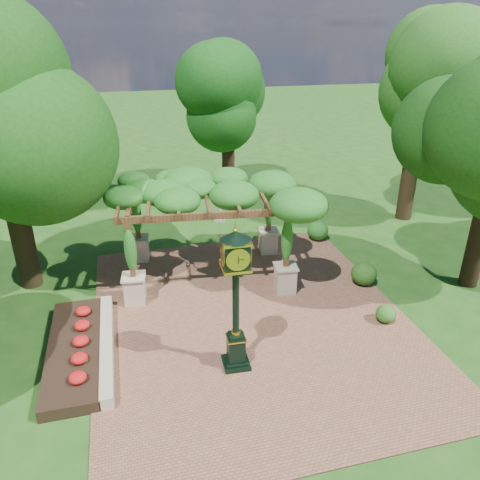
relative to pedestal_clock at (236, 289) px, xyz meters
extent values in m
plane|color=#1E4714|center=(1.05, 1.12, -2.54)|extent=(120.00, 120.00, 0.00)
cube|color=brown|center=(1.05, 2.12, -2.52)|extent=(10.00, 12.00, 0.04)
cube|color=#C6B793|center=(-3.55, 1.62, -2.34)|extent=(0.35, 5.00, 0.40)
cube|color=red|center=(-4.45, 1.62, -2.36)|extent=(1.50, 5.00, 0.36)
cube|color=black|center=(0.00, 0.00, -2.44)|extent=(0.78, 0.78, 0.11)
cube|color=black|center=(0.00, 0.00, -1.94)|extent=(0.49, 0.49, 0.83)
cube|color=yellow|center=(0.00, 0.00, -1.57)|extent=(0.54, 0.54, 0.04)
cylinder|color=black|center=(0.00, 0.00, -0.37)|extent=(0.19, 0.19, 2.13)
cube|color=black|center=(0.00, 0.00, 1.02)|extent=(0.68, 0.68, 0.65)
cylinder|color=white|center=(-0.02, -0.33, 1.02)|extent=(0.56, 0.05, 0.56)
cone|color=black|center=(0.00, 0.00, 1.53)|extent=(0.87, 0.87, 0.23)
sphere|color=yellow|center=(0.00, 0.00, 1.67)|extent=(0.13, 0.13, 0.13)
cube|color=#C7B594|center=(-2.58, 4.12, -2.02)|extent=(0.77, 0.77, 0.96)
cube|color=brown|center=(-2.58, 4.12, -0.50)|extent=(0.19, 0.19, 1.97)
cube|color=#C7B594|center=(2.70, 3.51, -2.02)|extent=(0.77, 0.77, 0.96)
cube|color=brown|center=(2.70, 3.51, -0.50)|extent=(0.19, 0.19, 1.97)
cube|color=#C7B594|center=(-2.21, 7.29, -2.02)|extent=(0.77, 0.77, 0.96)
cube|color=brown|center=(-2.21, 7.29, -0.50)|extent=(0.19, 0.19, 1.97)
cube|color=#C7B594|center=(3.07, 6.68, -2.02)|extent=(0.77, 0.77, 0.96)
cube|color=brown|center=(3.07, 6.68, -0.50)|extent=(0.19, 0.19, 1.97)
cube|color=brown|center=(0.06, 3.81, 0.57)|extent=(6.14, 0.85, 0.23)
cube|color=brown|center=(0.43, 6.98, 0.57)|extent=(6.14, 0.85, 0.23)
ellipsoid|color=#22621C|center=(0.25, 5.40, 0.85)|extent=(6.56, 4.51, 1.06)
cube|color=gray|center=(1.84, 10.77, -2.48)|extent=(0.68, 0.68, 0.11)
cylinder|color=gray|center=(1.84, 10.77, -1.97)|extent=(0.34, 0.34, 1.01)
cylinder|color=gray|center=(1.84, 10.77, -1.45)|extent=(0.64, 0.64, 0.06)
ellipsoid|color=#295F1B|center=(5.21, 0.84, -2.20)|extent=(0.83, 0.83, 0.58)
ellipsoid|color=#234C15|center=(5.69, 3.23, -2.07)|extent=(1.20, 1.20, 0.85)
ellipsoid|color=#26681E|center=(5.59, 7.34, -2.08)|extent=(1.15, 1.15, 0.84)
cylinder|color=#312313|center=(-6.27, 6.36, -0.66)|extent=(0.79, 0.79, 3.75)
cylinder|color=black|center=(-6.20, 14.23, -1.38)|extent=(0.56, 0.56, 2.32)
ellipsoid|color=#255518|center=(-6.20, 14.23, 1.62)|extent=(3.49, 3.49, 3.67)
cylinder|color=#362015|center=(3.26, 14.75, -0.98)|extent=(0.72, 0.72, 3.10)
ellipsoid|color=#124110|center=(3.26, 14.75, 3.02)|extent=(4.00, 4.00, 4.90)
cylinder|color=#332313|center=(10.82, 8.74, -0.69)|extent=(0.76, 0.76, 3.70)
ellipsoid|color=#255718|center=(10.82, 8.74, 4.08)|extent=(5.08, 5.08, 5.84)
cylinder|color=black|center=(9.52, 2.31, -1.04)|extent=(0.65, 0.65, 2.99)
camera|label=1|loc=(-2.54, -10.26, 6.32)|focal=35.00mm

